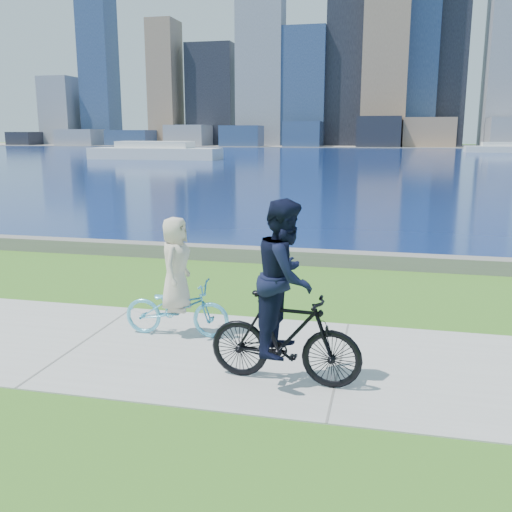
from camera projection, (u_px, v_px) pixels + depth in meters
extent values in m
plane|color=#346A1B|center=(85.00, 342.00, 9.00)|extent=(320.00, 320.00, 0.00)
cube|color=#ABAAA5|center=(85.00, 341.00, 8.99)|extent=(80.00, 3.50, 0.02)
cube|color=slate|center=(206.00, 252.00, 14.86)|extent=(90.00, 0.50, 0.35)
cube|color=#0D1F53|center=(355.00, 156.00, 77.54)|extent=(320.00, 131.00, 0.01)
cube|color=gray|center=(370.00, 146.00, 132.74)|extent=(320.00, 30.00, 0.12)
cube|color=black|center=(26.00, 139.00, 142.59)|extent=(6.45, 7.29, 3.27)
cube|color=slate|center=(80.00, 137.00, 137.61)|extent=(9.69, 7.06, 3.88)
cube|color=navy|center=(132.00, 138.00, 136.85)|extent=(10.42, 7.87, 3.68)
cube|color=slate|center=(189.00, 135.00, 134.73)|extent=(9.33, 8.89, 4.85)
cube|color=navy|center=(242.00, 136.00, 128.14)|extent=(8.94, 6.60, 4.66)
cube|color=navy|center=(303.00, 134.00, 125.41)|extent=(8.08, 7.46, 5.49)
cube|color=black|center=(379.00, 132.00, 122.64)|extent=(9.18, 9.36, 6.51)
cube|color=#81664F|center=(428.00, 133.00, 122.16)|extent=(10.73, 9.13, 6.26)
cube|color=slate|center=(64.00, 111.00, 147.48)|extent=(8.23, 10.85, 16.92)
cube|color=navy|center=(99.00, 68.00, 143.64)|extent=(7.81, 7.31, 38.12)
cube|color=#81664F|center=(165.00, 84.00, 139.66)|extent=(6.45, 8.27, 29.55)
cube|color=black|center=(211.00, 95.00, 139.24)|extent=(11.43, 6.41, 24.08)
cube|color=slate|center=(261.00, 62.00, 133.18)|extent=(10.81, 6.41, 38.57)
cube|color=navy|center=(305.00, 88.00, 134.96)|extent=(10.61, 11.61, 26.69)
cube|color=#81664F|center=(387.00, 12.00, 123.38)|extent=(9.68, 7.48, 57.25)
cube|color=black|center=(443.00, 32.00, 126.82)|extent=(10.87, 7.69, 49.86)
cube|color=slate|center=(504.00, 52.00, 123.83)|extent=(6.98, 10.03, 40.63)
cube|color=silver|center=(155.00, 154.00, 69.05)|extent=(15.85, 4.53, 1.36)
cube|color=silver|center=(155.00, 145.00, 68.82)|extent=(9.06, 3.40, 0.79)
cube|color=silver|center=(504.00, 149.00, 91.42)|extent=(11.97, 3.42, 1.03)
cube|color=silver|center=(504.00, 144.00, 91.25)|extent=(6.84, 2.56, 0.60)
imported|color=#62CAEF|center=(177.00, 308.00, 9.16)|extent=(0.68, 1.75, 0.90)
imported|color=silver|center=(175.00, 264.00, 9.00)|extent=(0.52, 0.76, 1.50)
imported|color=black|center=(285.00, 338.00, 7.39)|extent=(0.74, 2.06, 1.22)
imported|color=black|center=(285.00, 277.00, 7.22)|extent=(0.82, 1.01, 1.99)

